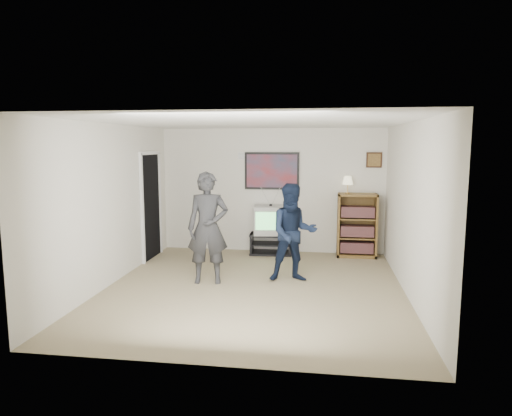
% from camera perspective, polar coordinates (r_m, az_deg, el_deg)
% --- Properties ---
extents(room_shell, '(4.51, 5.00, 2.51)m').
position_cam_1_polar(room_shell, '(7.14, 0.14, 0.46)').
color(room_shell, '#7C684E').
rests_on(room_shell, ground).
extents(media_stand, '(0.85, 0.49, 0.41)m').
position_cam_1_polar(media_stand, '(9.16, 1.87, -4.49)').
color(media_stand, black).
rests_on(media_stand, room_shell).
extents(crt_television, '(0.73, 0.64, 0.56)m').
position_cam_1_polar(crt_television, '(9.07, 1.84, -1.48)').
color(crt_television, '#9E9F9A').
rests_on(crt_television, media_stand).
extents(bookshelf, '(0.75, 0.43, 1.24)m').
position_cam_1_polar(bookshelf, '(9.10, 12.50, -2.11)').
color(bookshelf, brown).
rests_on(bookshelf, room_shell).
extents(table_lamp, '(0.21, 0.21, 0.33)m').
position_cam_1_polar(table_lamp, '(9.02, 11.38, 2.86)').
color(table_lamp, '#FEF4C0').
rests_on(table_lamp, bookshelf).
extents(person_tall, '(0.70, 0.52, 1.76)m').
position_cam_1_polar(person_tall, '(7.20, -6.03, -2.49)').
color(person_tall, '#29292B').
rests_on(person_tall, room_shell).
extents(person_short, '(0.87, 0.74, 1.57)m').
position_cam_1_polar(person_short, '(7.28, 4.67, -3.11)').
color(person_short, black).
rests_on(person_short, room_shell).
extents(controller_left, '(0.06, 0.12, 0.03)m').
position_cam_1_polar(controller_left, '(7.31, -5.46, -0.29)').
color(controller_left, white).
rests_on(controller_left, person_tall).
extents(controller_right, '(0.05, 0.13, 0.04)m').
position_cam_1_polar(controller_right, '(7.48, 4.99, -1.38)').
color(controller_right, white).
rests_on(controller_right, person_short).
extents(poster, '(1.10, 0.03, 0.75)m').
position_cam_1_polar(poster, '(9.20, 1.99, 4.65)').
color(poster, black).
rests_on(poster, room_shell).
extents(air_vent, '(0.28, 0.02, 0.14)m').
position_cam_1_polar(air_vent, '(9.27, -1.40, 6.53)').
color(air_vent, white).
rests_on(air_vent, room_shell).
extents(small_picture, '(0.30, 0.03, 0.30)m').
position_cam_1_polar(small_picture, '(9.20, 14.55, 5.83)').
color(small_picture, black).
rests_on(small_picture, room_shell).
extents(doorway, '(0.03, 0.85, 2.00)m').
position_cam_1_polar(doorway, '(8.94, -13.04, 0.17)').
color(doorway, black).
rests_on(doorway, room_shell).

